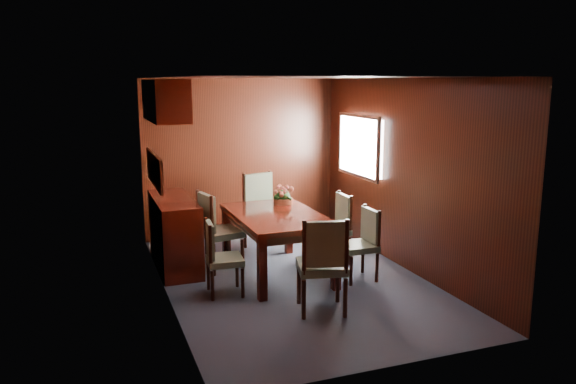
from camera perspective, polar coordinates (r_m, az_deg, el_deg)
name	(u,v)px	position (r m, az deg, el deg)	size (l,w,h in m)	color
ground	(293,280)	(6.87, 0.52, -8.90)	(4.50, 4.50, 0.00)	#363B49
room_shell	(275,143)	(6.77, -1.29, 5.01)	(3.06, 4.52, 2.41)	black
sideboard	(175,233)	(7.36, -11.45, -4.07)	(0.48, 1.40, 0.90)	#320C06
dining_table	(277,222)	(6.89, -1.14, -3.09)	(1.05, 1.65, 0.77)	#320C06
chair_left_near	(219,254)	(6.32, -7.05, -6.25)	(0.42, 0.44, 0.85)	black
chair_left_far	(215,227)	(7.13, -7.44, -3.51)	(0.55, 0.56, 1.01)	black
chair_right_near	(363,240)	(6.83, 7.60, -4.81)	(0.40, 0.42, 0.88)	black
chair_right_far	(336,224)	(7.43, 4.90, -3.26)	(0.43, 0.45, 0.92)	black
chair_head	(323,260)	(5.76, 3.58, -6.95)	(0.59, 0.57, 1.03)	black
chair_foot	(263,206)	(8.01, -2.57, -1.47)	(0.64, 0.63, 1.09)	black
flower_centerpiece	(283,194)	(7.38, -0.49, -0.25)	(0.26, 0.26, 0.26)	#B75F38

